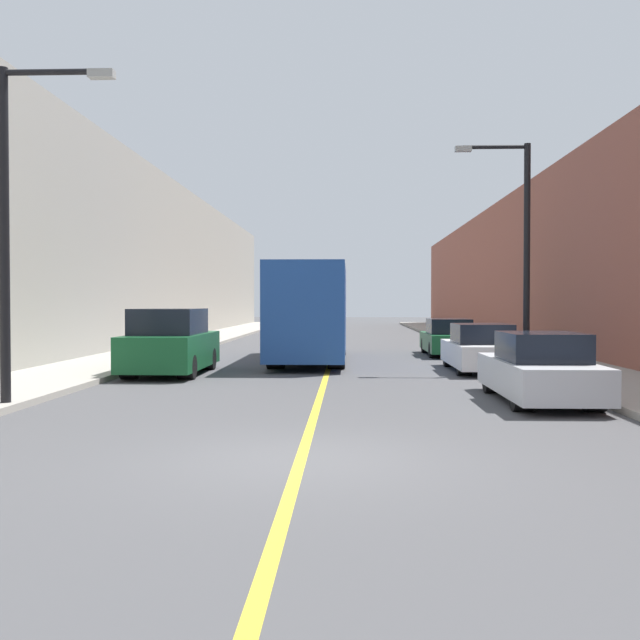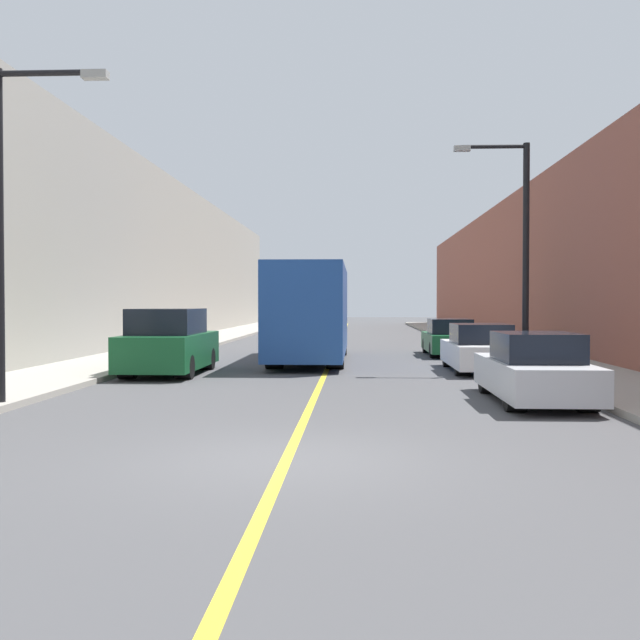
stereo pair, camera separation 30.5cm
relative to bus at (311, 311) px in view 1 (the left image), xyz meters
The scene contains 13 objects.
ground_plane 17.06m from the bus, 87.59° to the right, with size 200.00×200.00×0.00m, color #474749.
sidewalk_left 14.76m from the bus, 117.09° to the left, with size 3.18×72.00×0.15m, color #9E998E.
sidewalk_right 15.46m from the bus, 58.16° to the left, with size 3.18×72.00×0.15m, color #9E998E.
building_row_left 16.82m from the bus, 128.19° to the left, with size 4.00×72.00×8.90m, color gray.
building_row_right 17.65m from the bus, 48.14° to the left, with size 4.00×72.00×7.78m, color brown.
road_center_line 13.20m from the bus, 86.87° to the left, with size 0.16×72.00×0.01m, color gold.
bus is the anchor object (origin of this frame).
parked_suv_left 6.48m from the bus, 127.21° to the right, with size 2.04×4.87×1.94m.
car_right_near 12.21m from the bus, 63.56° to the right, with size 1.77×4.78×1.48m.
car_right_mid 6.69m from the bus, 34.70° to the right, with size 1.85×4.79×1.47m.
car_right_far 6.33m from the bus, 30.83° to the left, with size 1.81×4.75×1.47m.
street_lamp_left 13.67m from the bus, 112.55° to the right, with size 2.30×0.24×6.55m.
street_lamp_right 7.92m from the bus, 29.38° to the right, with size 2.30×0.24×6.83m.
Camera 1 is at (0.64, -9.95, 2.11)m, focal length 42.00 mm.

